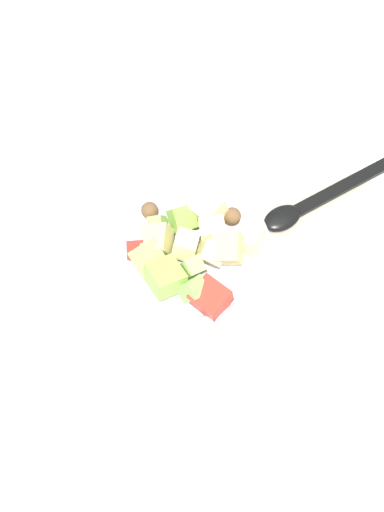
% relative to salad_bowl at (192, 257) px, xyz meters
% --- Properties ---
extents(ground_plane, '(2.40, 2.40, 0.00)m').
position_rel_salad_bowl_xyz_m(ground_plane, '(-0.00, -0.00, -0.04)').
color(ground_plane, silver).
extents(placemat, '(0.51, 0.38, 0.01)m').
position_rel_salad_bowl_xyz_m(placemat, '(-0.00, -0.00, -0.04)').
color(placemat, '#BCB299').
rests_on(placemat, ground_plane).
extents(salad_bowl, '(0.21, 0.21, 0.10)m').
position_rel_salad_bowl_xyz_m(salad_bowl, '(0.00, 0.00, 0.00)').
color(salad_bowl, white).
rests_on(salad_bowl, placemat).
extents(serving_spoon, '(0.23, 0.14, 0.01)m').
position_rel_salad_bowl_xyz_m(serving_spoon, '(-0.18, 0.09, -0.03)').
color(serving_spoon, black).
rests_on(serving_spoon, placemat).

